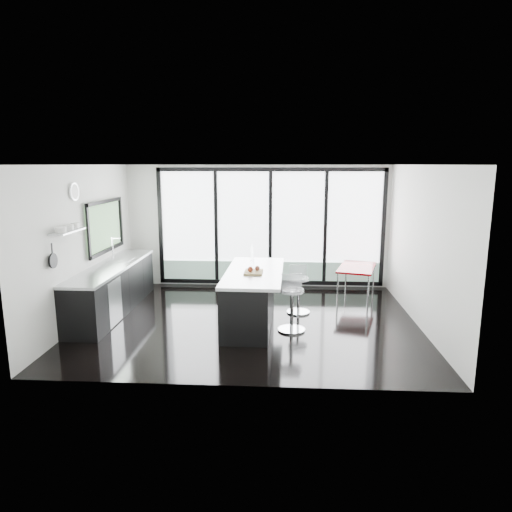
# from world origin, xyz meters

# --- Properties ---
(floor) EXTENTS (6.00, 5.00, 0.00)m
(floor) POSITION_xyz_m (0.00, 0.00, 0.00)
(floor) COLOR black
(floor) RESTS_ON ground
(ceiling) EXTENTS (6.00, 5.00, 0.00)m
(ceiling) POSITION_xyz_m (0.00, 0.00, 2.80)
(ceiling) COLOR white
(ceiling) RESTS_ON wall_back
(wall_back) EXTENTS (6.00, 0.09, 2.80)m
(wall_back) POSITION_xyz_m (0.27, 2.47, 1.27)
(wall_back) COLOR silver
(wall_back) RESTS_ON ground
(wall_front) EXTENTS (6.00, 0.00, 2.80)m
(wall_front) POSITION_xyz_m (0.00, -2.50, 1.40)
(wall_front) COLOR silver
(wall_front) RESTS_ON ground
(wall_left) EXTENTS (0.26, 5.00, 2.80)m
(wall_left) POSITION_xyz_m (-2.97, 0.27, 1.56)
(wall_left) COLOR silver
(wall_left) RESTS_ON ground
(wall_right) EXTENTS (0.00, 5.00, 2.80)m
(wall_right) POSITION_xyz_m (3.00, 0.00, 1.40)
(wall_right) COLOR silver
(wall_right) RESTS_ON ground
(counter_cabinets) EXTENTS (0.69, 3.24, 1.36)m
(counter_cabinets) POSITION_xyz_m (-2.67, 0.40, 0.46)
(counter_cabinets) COLOR black
(counter_cabinets) RESTS_ON floor
(island) EXTENTS (1.03, 2.37, 1.25)m
(island) POSITION_xyz_m (0.02, -0.08, 0.49)
(island) COLOR black
(island) RESTS_ON floor
(bar_stool_near) EXTENTS (0.50, 0.50, 0.75)m
(bar_stool_near) POSITION_xyz_m (0.76, -0.45, 0.37)
(bar_stool_near) COLOR silver
(bar_stool_near) RESTS_ON floor
(bar_stool_far) EXTENTS (0.48, 0.48, 0.70)m
(bar_stool_far) POSITION_xyz_m (0.90, 0.52, 0.35)
(bar_stool_far) COLOR silver
(bar_stool_far) RESTS_ON floor
(red_table) EXTENTS (1.03, 1.39, 0.67)m
(red_table) POSITION_xyz_m (2.18, 1.68, 0.33)
(red_table) COLOR #730105
(red_table) RESTS_ON floor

